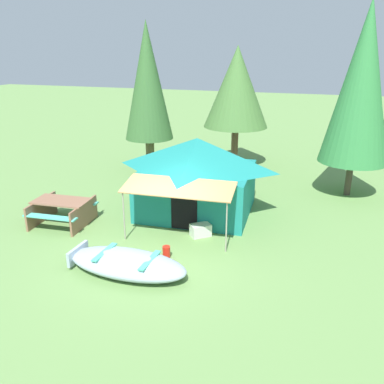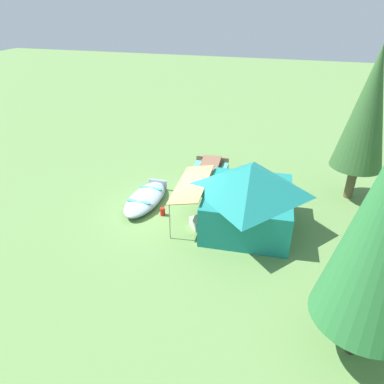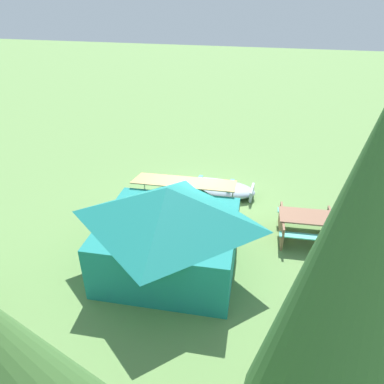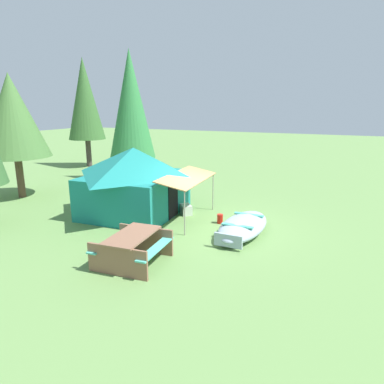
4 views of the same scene
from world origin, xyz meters
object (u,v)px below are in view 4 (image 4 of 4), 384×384
object	(u,v)px
fuel_can	(220,219)
pine_tree_far_center	(131,105)
beached_rowboat	(243,226)
pine_tree_side	(85,99)
canvas_cabin_tent	(135,180)
pine_tree_back_left	(13,116)
picnic_table	(132,245)
cooler_box	(186,209)

from	to	relation	value
fuel_can	pine_tree_far_center	world-z (taller)	pine_tree_far_center
beached_rowboat	pine_tree_far_center	xyz separation A→B (m)	(5.00, 7.27, 3.58)
beached_rowboat	pine_tree_side	distance (m)	14.97
beached_rowboat	canvas_cabin_tent	xyz separation A→B (m)	(0.40, 4.11, 0.99)
fuel_can	pine_tree_back_left	distance (m)	9.41
pine_tree_far_center	picnic_table	bearing A→B (deg)	-146.45
pine_tree_far_center	pine_tree_back_left	bearing A→B (deg)	151.68
beached_rowboat	pine_tree_far_center	bearing A→B (deg)	55.45
canvas_cabin_tent	picnic_table	distance (m)	4.18
beached_rowboat	pine_tree_far_center	size ratio (longest dim) A/B	0.46
beached_rowboat	fuel_can	size ratio (longest dim) A/B	9.57
cooler_box	pine_tree_far_center	world-z (taller)	pine_tree_far_center
beached_rowboat	pine_tree_back_left	xyz separation A→B (m)	(0.32, 9.80, 3.13)
pine_tree_back_left	pine_tree_far_center	size ratio (longest dim) A/B	0.78
beached_rowboat	canvas_cabin_tent	world-z (taller)	canvas_cabin_tent
beached_rowboat	pine_tree_far_center	distance (m)	9.52
picnic_table	pine_tree_far_center	distance (m)	10.26
picnic_table	pine_tree_side	xyz separation A→B (m)	(10.60, 10.42, 3.68)
pine_tree_far_center	pine_tree_side	distance (m)	5.67
picnic_table	pine_tree_side	bearing A→B (deg)	44.51
beached_rowboat	pine_tree_back_left	bearing A→B (deg)	88.15
canvas_cabin_tent	fuel_can	world-z (taller)	canvas_cabin_tent
pine_tree_side	pine_tree_back_left	bearing A→B (deg)	-160.61
picnic_table	canvas_cabin_tent	bearing A→B (deg)	32.34
cooler_box	pine_tree_side	distance (m)	12.50
beached_rowboat	fuel_can	xyz separation A→B (m)	(0.60, 0.96, -0.09)
beached_rowboat	picnic_table	bearing A→B (deg)	148.10
beached_rowboat	picnic_table	size ratio (longest dim) A/B	1.72
cooler_box	pine_tree_side	size ratio (longest dim) A/B	0.08
beached_rowboat	pine_tree_side	size ratio (longest dim) A/B	0.44
canvas_cabin_tent	cooler_box	distance (m)	2.10
pine_tree_back_left	pine_tree_far_center	world-z (taller)	pine_tree_far_center
picnic_table	pine_tree_side	size ratio (longest dim) A/B	0.26
pine_tree_far_center	beached_rowboat	bearing A→B (deg)	-124.55
canvas_cabin_tent	pine_tree_far_center	size ratio (longest dim) A/B	0.68
pine_tree_back_left	cooler_box	bearing A→B (deg)	-84.39
picnic_table	fuel_can	bearing A→B (deg)	-14.58
beached_rowboat	pine_tree_side	world-z (taller)	pine_tree_side
beached_rowboat	picnic_table	distance (m)	3.63
beached_rowboat	pine_tree_back_left	world-z (taller)	pine_tree_back_left
pine_tree_back_left	pine_tree_side	xyz separation A→B (m)	(7.21, 2.54, 0.78)
fuel_can	cooler_box	bearing A→B (deg)	73.26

